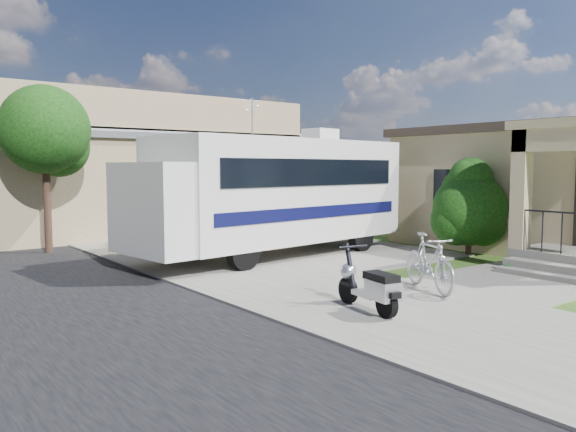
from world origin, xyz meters
TOP-DOWN VIEW (x-y plane):
  - ground at (0.00, 0.00)m, footprint 120.00×120.00m
  - sidewalk_slab at (-1.00, 10.00)m, footprint 4.00×80.00m
  - driveway_slab at (1.50, 4.50)m, footprint 7.00×6.00m
  - walk_slab at (3.00, -1.00)m, footprint 4.00×3.00m
  - house at (8.88, 1.43)m, footprint 9.47×7.80m
  - warehouse at (0.00, 13.97)m, footprint 12.50×8.40m
  - street_tree_a at (-3.70, 9.05)m, footprint 2.44×2.40m
  - motorhome at (0.69, 4.68)m, footprint 8.09×3.34m
  - shrub at (4.95, 1.68)m, footprint 2.13×2.03m
  - scooter at (-1.52, -0.98)m, footprint 0.65×1.55m
  - bicycle at (0.45, -0.57)m, footprint 1.15×1.83m
  - garden_hose at (3.63, -0.34)m, footprint 0.34×0.34m

SIDE VIEW (x-z plane):
  - ground at x=0.00m, z-range 0.00..0.00m
  - driveway_slab at x=1.50m, z-range 0.00..0.05m
  - walk_slab at x=3.00m, z-range 0.00..0.05m
  - sidewalk_slab at x=-1.00m, z-range 0.00..0.06m
  - garden_hose at x=3.63m, z-range 0.00..0.15m
  - scooter at x=-1.52m, z-range -0.05..0.97m
  - bicycle at x=0.45m, z-range 0.00..1.06m
  - shrub at x=4.95m, z-range 0.03..2.65m
  - motorhome at x=0.69m, z-range -0.29..3.74m
  - house at x=8.88m, z-range 0.00..3.55m
  - warehouse at x=0.00m, z-range -0.53..4.51m
  - street_tree_a at x=-3.70m, z-range 0.96..5.54m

